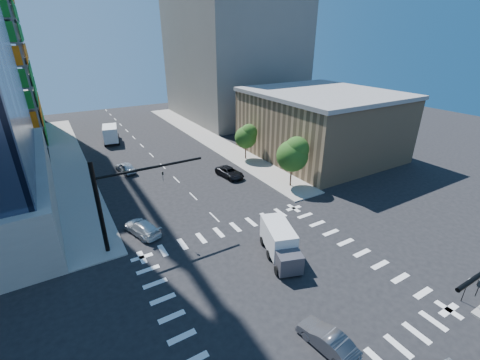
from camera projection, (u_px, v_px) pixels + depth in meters
ground at (279, 281)px, 26.76m from camera, size 160.00×160.00×0.00m
road_markings at (279, 281)px, 26.76m from camera, size 20.00×20.00×0.01m
sidewalk_ne at (207, 138)px, 63.87m from camera, size 5.00×60.00×0.15m
sidewalk_nw at (68, 161)px, 52.19m from camera, size 5.00×60.00×0.15m
commercial_building at (320, 123)px, 53.47m from camera, size 20.50×22.50×10.60m
bg_building_ne at (233, 57)px, 76.66m from camera, size 24.00×30.00×28.00m
signal_mast_nw at (115, 196)px, 28.83m from camera, size 10.20×0.40×9.00m
tree_south at (294, 154)px, 41.61m from camera, size 4.16×4.16×6.82m
tree_north at (247, 136)px, 51.43m from camera, size 3.54×3.52×5.78m
no_parking_sign at (466, 287)px, 24.15m from camera, size 0.30×0.06×2.20m
car_nb_far at (230, 172)px, 46.21m from camera, size 2.90×5.16×1.36m
car_sb_near at (142, 228)px, 32.89m from camera, size 3.33×5.21×1.40m
car_sb_mid at (126, 167)px, 47.80m from camera, size 2.59×4.74×1.53m
car_sb_cross at (327, 340)px, 20.77m from camera, size 2.06×4.40×1.39m
box_truck_near at (281, 246)px, 29.00m from camera, size 4.02×6.03×2.92m
box_truck_far at (111, 134)px, 61.23m from camera, size 3.75×6.63×3.28m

